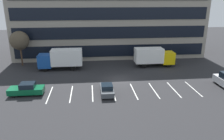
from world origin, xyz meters
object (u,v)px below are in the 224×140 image
at_px(box_truck_blue, 61,58).
at_px(sedan_charcoal, 107,89).
at_px(sedan_forest, 27,89).
at_px(bare_tree, 19,41).
at_px(box_truck_yellow, 154,56).

distance_m(box_truck_blue, sedan_charcoal, 13.51).
bearing_deg(sedan_forest, sedan_charcoal, -5.07).
distance_m(box_truck_blue, sedan_forest, 11.09).
bearing_deg(bare_tree, box_truck_blue, -22.10).
relative_size(box_truck_yellow, bare_tree, 1.14).
xyz_separation_m(box_truck_blue, bare_tree, (-7.60, 3.09, 2.68)).
distance_m(box_truck_yellow, bare_tree, 24.54).
relative_size(box_truck_blue, sedan_charcoal, 1.94).
bearing_deg(box_truck_yellow, box_truck_blue, -179.37).
distance_m(sedan_forest, bare_tree, 14.79).
bearing_deg(box_truck_yellow, bare_tree, 173.16).
bearing_deg(box_truck_blue, sedan_charcoal, -58.23).
xyz_separation_m(box_truck_yellow, sedan_forest, (-19.92, -10.69, -1.16)).
xyz_separation_m(box_truck_blue, box_truck_yellow, (16.60, 0.18, -0.09)).
height_order(sedan_charcoal, bare_tree, bare_tree).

